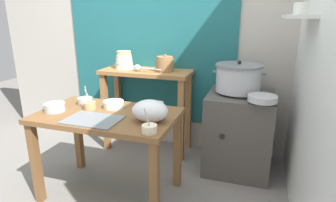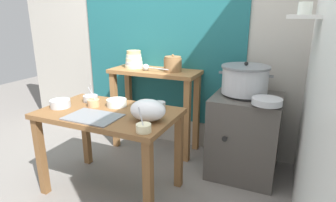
{
  "view_description": "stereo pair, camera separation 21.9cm",
  "coord_description": "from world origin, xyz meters",
  "views": [
    {
      "loc": [
        1.02,
        -1.89,
        1.47
      ],
      "look_at": [
        0.37,
        0.1,
        0.82
      ],
      "focal_mm": 30.21,
      "sensor_mm": 36.0,
      "label": 1
    },
    {
      "loc": [
        1.22,
        -1.81,
        1.47
      ],
      "look_at": [
        0.37,
        0.1,
        0.82
      ],
      "focal_mm": 30.21,
      "sensor_mm": 36.0,
      "label": 2
    }
  ],
  "objects": [
    {
      "name": "wall_right",
      "position": [
        1.4,
        0.2,
        1.3
      ],
      "size": [
        0.3,
        3.2,
        2.6
      ],
      "color": "white",
      "rests_on": "ground"
    },
    {
      "name": "prep_bowl_2",
      "position": [
        -0.1,
        0.09,
        0.75
      ],
      "size": [
        0.17,
        0.17,
        0.06
      ],
      "color": "silver",
      "rests_on": "prep_table"
    },
    {
      "name": "prep_bowl_3",
      "position": [
        -0.27,
        -0.0,
        0.75
      ],
      "size": [
        0.1,
        0.1,
        0.18
      ],
      "color": "tan",
      "rests_on": "prep_table"
    },
    {
      "name": "serving_tray",
      "position": [
        -0.11,
        -0.22,
        0.72
      ],
      "size": [
        0.4,
        0.28,
        0.01
      ],
      "primitive_type": "cube",
      "color": "slate",
      "rests_on": "prep_table"
    },
    {
      "name": "back_shelf_table",
      "position": [
        -0.11,
        0.83,
        0.68
      ],
      "size": [
        0.96,
        0.4,
        0.9
      ],
      "color": "#9E6B3D",
      "rests_on": "ground"
    },
    {
      "name": "plastic_bag",
      "position": [
        0.3,
        -0.1,
        0.8
      ],
      "size": [
        0.27,
        0.22,
        0.16
      ],
      "primitive_type": "ellipsoid",
      "color": "white",
      "rests_on": "prep_table"
    },
    {
      "name": "stove_block",
      "position": [
        0.89,
        0.7,
        0.38
      ],
      "size": [
        0.6,
        0.61,
        0.78
      ],
      "color": "#4C4742",
      "rests_on": "ground"
    },
    {
      "name": "wall_back",
      "position": [
        0.08,
        1.1,
        1.3
      ],
      "size": [
        4.4,
        0.12,
        2.6
      ],
      "color": "#B2ADA3",
      "rests_on": "ground"
    },
    {
      "name": "prep_bowl_1",
      "position": [
        -0.38,
        0.1,
        0.75
      ],
      "size": [
        0.13,
        0.13,
        0.17
      ],
      "color": "#B7BABF",
      "rests_on": "prep_table"
    },
    {
      "name": "prep_bowl_4",
      "position": [
        0.25,
        0.2,
        0.75
      ],
      "size": [
        0.1,
        0.1,
        0.05
      ],
      "color": "#B7BABF",
      "rests_on": "prep_table"
    },
    {
      "name": "prep_bowl_5",
      "position": [
        0.37,
        -0.3,
        0.75
      ],
      "size": [
        0.1,
        0.1,
        0.17
      ],
      "color": "beige",
      "rests_on": "prep_table"
    },
    {
      "name": "prep_table",
      "position": [
        -0.09,
        -0.05,
        0.61
      ],
      "size": [
        1.1,
        0.66,
        0.72
      ],
      "color": "brown",
      "rests_on": "ground"
    },
    {
      "name": "ladle",
      "position": [
        -0.16,
        0.75,
        0.94
      ],
      "size": [
        0.31,
        0.07,
        0.07
      ],
      "color": "#B7BABF",
      "rests_on": "back_shelf_table"
    },
    {
      "name": "wide_pan",
      "position": [
        1.07,
        0.46,
        0.81
      ],
      "size": [
        0.24,
        0.24,
        0.05
      ],
      "primitive_type": "cylinder",
      "color": "#B7BABF",
      "rests_on": "stove_block"
    },
    {
      "name": "clay_pot",
      "position": [
        0.1,
        0.83,
        0.98
      ],
      "size": [
        0.18,
        0.18,
        0.18
      ],
      "color": "olive",
      "rests_on": "back_shelf_table"
    },
    {
      "name": "prep_bowl_0",
      "position": [
        -0.51,
        -0.13,
        0.75
      ],
      "size": [
        0.17,
        0.17,
        0.06
      ],
      "color": "#B7BABF",
      "rests_on": "prep_table"
    },
    {
      "name": "steamer_pot",
      "position": [
        0.85,
        0.72,
        0.91
      ],
      "size": [
        0.47,
        0.43,
        0.29
      ],
      "color": "#B7BABF",
      "rests_on": "stove_block"
    },
    {
      "name": "bowl_stack_enamel",
      "position": [
        -0.37,
        0.84,
        0.98
      ],
      "size": [
        0.2,
        0.2,
        0.19
      ],
      "color": "beige",
      "rests_on": "back_shelf_table"
    },
    {
      "name": "ground_plane",
      "position": [
        0.0,
        0.0,
        0.0
      ],
      "size": [
        9.0,
        9.0,
        0.0
      ],
      "primitive_type": "plane",
      "color": "gray"
    }
  ]
}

